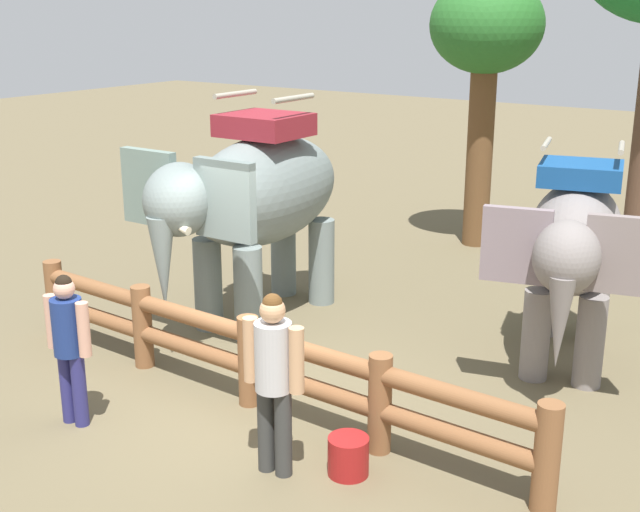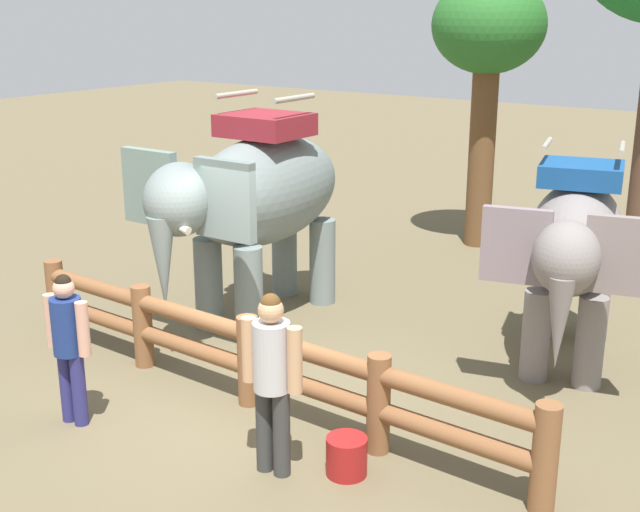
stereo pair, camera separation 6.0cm
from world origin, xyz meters
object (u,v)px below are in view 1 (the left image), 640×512
at_px(tree_far_left, 486,38).
at_px(elephant_center, 573,245).
at_px(tourist_man_in_blue, 274,372).
at_px(elephant_near_left, 255,198).
at_px(tourist_woman_in_black, 69,339).
at_px(feed_bucket, 348,456).
at_px(log_fence, 248,354).

bearing_deg(tree_far_left, elephant_center, -54.14).
relative_size(tourist_man_in_blue, tree_far_left, 0.38).
distance_m(elephant_near_left, tourist_man_in_blue, 4.17).
height_order(tourist_woman_in_black, tourist_man_in_blue, tourist_man_in_blue).
distance_m(elephant_center, tourist_woman_in_black, 5.94).
distance_m(tree_far_left, feed_bucket, 9.21).
bearing_deg(elephant_center, elephant_near_left, -166.91).
height_order(elephant_center, tree_far_left, tree_far_left).
xyz_separation_m(tree_far_left, feed_bucket, (2.37, -8.15, -3.58)).
relative_size(tourist_woman_in_black, tree_far_left, 0.35).
relative_size(log_fence, tree_far_left, 1.48).
distance_m(elephant_center, tree_far_left, 5.92).
bearing_deg(elephant_center, tree_far_left, 125.86).
bearing_deg(feed_bucket, tourist_man_in_blue, -148.92).
distance_m(log_fence, tree_far_left, 8.20).
distance_m(elephant_near_left, elephant_center, 4.26).
height_order(elephant_near_left, tourist_man_in_blue, elephant_near_left).
bearing_deg(log_fence, feed_bucket, -19.59).
distance_m(log_fence, feed_bucket, 1.87).
relative_size(elephant_near_left, tourist_man_in_blue, 2.02).
xyz_separation_m(elephant_near_left, tree_far_left, (0.93, 5.42, 1.98)).
height_order(log_fence, feed_bucket, log_fence).
bearing_deg(elephant_center, tourist_man_in_blue, -109.70).
height_order(log_fence, elephant_near_left, elephant_near_left).
height_order(elephant_center, feed_bucket, elephant_center).
relative_size(elephant_near_left, tree_far_left, 0.76).
bearing_deg(elephant_near_left, tourist_man_in_blue, -49.04).
xyz_separation_m(elephant_near_left, elephant_center, (4.15, 0.96, -0.24)).
bearing_deg(feed_bucket, tree_far_left, 106.20).
height_order(elephant_near_left, tree_far_left, tree_far_left).
bearing_deg(tourist_woman_in_black, tourist_man_in_blue, 10.40).
height_order(elephant_near_left, tourist_woman_in_black, elephant_near_left).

